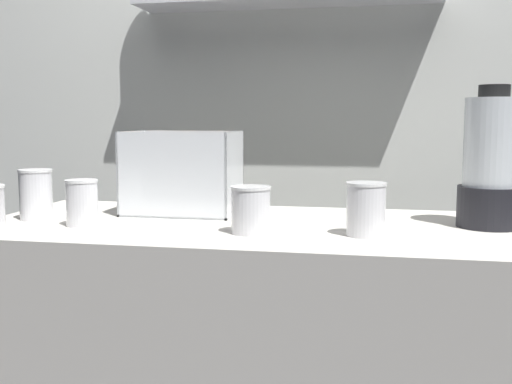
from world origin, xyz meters
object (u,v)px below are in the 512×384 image
(juice_cup_mango_far_right, at_px, (366,213))
(carrot_display_bin, at_px, (184,187))
(blender_pitcher, at_px, (491,166))
(juice_cup_beet_middle, at_px, (82,205))
(juice_cup_beet_left, at_px, (36,198))
(juice_cup_carrot_right, at_px, (251,212))

(juice_cup_mango_far_right, bearing_deg, carrot_display_bin, 154.63)
(blender_pitcher, distance_m, juice_cup_beet_middle, 1.00)
(juice_cup_beet_left, relative_size, juice_cup_beet_middle, 1.15)
(carrot_display_bin, height_order, juice_cup_beet_middle, carrot_display_bin)
(blender_pitcher, bearing_deg, juice_cup_beet_left, -174.37)
(carrot_display_bin, relative_size, juice_cup_beet_left, 2.31)
(blender_pitcher, relative_size, juice_cup_mango_far_right, 2.83)
(juice_cup_mango_far_right, bearing_deg, juice_cup_beet_left, 175.81)
(juice_cup_carrot_right, bearing_deg, juice_cup_beet_middle, 177.85)
(juice_cup_beet_middle, bearing_deg, carrot_display_bin, 53.40)
(blender_pitcher, height_order, juice_cup_mango_far_right, blender_pitcher)
(juice_cup_beet_middle, height_order, juice_cup_carrot_right, juice_cup_beet_middle)
(juice_cup_carrot_right, height_order, juice_cup_mango_far_right, juice_cup_mango_far_right)
(juice_cup_carrot_right, xyz_separation_m, juice_cup_mango_far_right, (0.26, 0.02, 0.00))
(juice_cup_beet_left, distance_m, juice_cup_mango_far_right, 0.85)
(juice_cup_carrot_right, distance_m, juice_cup_mango_far_right, 0.26)
(juice_cup_carrot_right, bearing_deg, carrot_display_bin, 133.25)
(carrot_display_bin, distance_m, juice_cup_carrot_right, 0.36)
(blender_pitcher, relative_size, juice_cup_beet_middle, 3.00)
(carrot_display_bin, distance_m, blender_pitcher, 0.80)
(juice_cup_beet_left, distance_m, juice_cup_carrot_right, 0.60)
(carrot_display_bin, xyz_separation_m, juice_cup_beet_middle, (-0.18, -0.24, -0.02))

